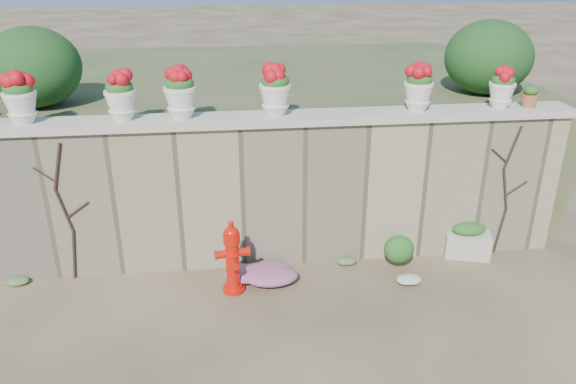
{
  "coord_description": "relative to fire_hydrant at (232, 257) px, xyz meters",
  "views": [
    {
      "loc": [
        -0.61,
        -5.15,
        4.07
      ],
      "look_at": [
        0.16,
        1.4,
        1.19
      ],
      "focal_mm": 35.0,
      "sensor_mm": 36.0,
      "label": 1
    }
  ],
  "objects": [
    {
      "name": "ground",
      "position": [
        0.59,
        -1.02,
        -0.5
      ],
      "size": [
        80.0,
        80.0,
        0.0
      ],
      "primitive_type": "plane",
      "color": "#463623",
      "rests_on": "ground"
    },
    {
      "name": "stone_wall",
      "position": [
        0.59,
        0.78,
        0.5
      ],
      "size": [
        8.0,
        0.4,
        2.0
      ],
      "primitive_type": "cube",
      "color": "gray",
      "rests_on": "ground"
    },
    {
      "name": "wall_cap",
      "position": [
        0.59,
        0.78,
        1.55
      ],
      "size": [
        8.1,
        0.52,
        0.1
      ],
      "primitive_type": "cube",
      "color": "#BBB29F",
      "rests_on": "stone_wall"
    },
    {
      "name": "raised_fill",
      "position": [
        0.59,
        3.98,
        0.5
      ],
      "size": [
        9.0,
        6.0,
        2.0
      ],
      "primitive_type": "cube",
      "color": "#384C23",
      "rests_on": "ground"
    },
    {
      "name": "back_shrub_left",
      "position": [
        -2.61,
        1.98,
        2.05
      ],
      "size": [
        1.3,
        1.3,
        1.1
      ],
      "primitive_type": "ellipsoid",
      "color": "#143814",
      "rests_on": "raised_fill"
    },
    {
      "name": "back_shrub_right",
      "position": [
        3.99,
        1.98,
        2.05
      ],
      "size": [
        1.3,
        1.3,
        1.1
      ],
      "primitive_type": "ellipsoid",
      "color": "#143814",
      "rests_on": "raised_fill"
    },
    {
      "name": "vine_left",
      "position": [
        -2.09,
        0.56,
        0.49
      ],
      "size": [
        0.6,
        0.04,
        1.91
      ],
      "color": "black",
      "rests_on": "ground"
    },
    {
      "name": "vine_right",
      "position": [
        3.81,
        0.56,
        0.49
      ],
      "size": [
        0.6,
        0.04,
        1.91
      ],
      "color": "black",
      "rests_on": "ground"
    },
    {
      "name": "fire_hydrant",
      "position": [
        0.0,
        0.0,
        0.0
      ],
      "size": [
        0.43,
        0.31,
        1.0
      ],
      "rotation": [
        0.0,
        0.0,
        0.13
      ],
      "color": "red",
      "rests_on": "ground"
    },
    {
      "name": "planter_box",
      "position": [
        3.35,
        0.53,
        -0.26
      ],
      "size": [
        0.69,
        0.51,
        0.52
      ],
      "rotation": [
        0.0,
        0.0,
        -0.27
      ],
      "color": "#BBB29F",
      "rests_on": "ground"
    },
    {
      "name": "green_shrub",
      "position": [
        2.28,
        0.25,
        -0.18
      ],
      "size": [
        0.69,
        0.62,
        0.65
      ],
      "primitive_type": "ellipsoid",
      "color": "#1E5119",
      "rests_on": "ground"
    },
    {
      "name": "magenta_clump",
      "position": [
        0.33,
        0.19,
        -0.37
      ],
      "size": [
        0.95,
        0.63,
        0.25
      ],
      "primitive_type": "ellipsoid",
      "color": "#C627A8",
      "rests_on": "ground"
    },
    {
      "name": "white_flowers",
      "position": [
        2.21,
        -0.13,
        -0.41
      ],
      "size": [
        0.49,
        0.4,
        0.18
      ],
      "primitive_type": "ellipsoid",
      "color": "white",
      "rests_on": "ground"
    },
    {
      "name": "urn_pot_0",
      "position": [
        -2.45,
        0.78,
        1.91
      ],
      "size": [
        0.4,
        0.4,
        0.62
      ],
      "color": "silver",
      "rests_on": "wall_cap"
    },
    {
      "name": "urn_pot_1",
      "position": [
        -1.27,
        0.78,
        1.9
      ],
      "size": [
        0.38,
        0.38,
        0.6
      ],
      "color": "silver",
      "rests_on": "wall_cap"
    },
    {
      "name": "urn_pot_2",
      "position": [
        -0.55,
        0.78,
        1.92
      ],
      "size": [
        0.41,
        0.41,
        0.64
      ],
      "color": "silver",
      "rests_on": "wall_cap"
    },
    {
      "name": "urn_pot_3",
      "position": [
        0.64,
        0.78,
        1.91
      ],
      "size": [
        0.41,
        0.41,
        0.64
      ],
      "color": "silver",
      "rests_on": "wall_cap"
    },
    {
      "name": "urn_pot_4",
      "position": [
        2.51,
        0.78,
        1.9
      ],
      "size": [
        0.38,
        0.38,
        0.6
      ],
      "color": "silver",
      "rests_on": "wall_cap"
    },
    {
      "name": "urn_pot_5",
      "position": [
        3.65,
        0.78,
        1.87
      ],
      "size": [
        0.35,
        0.35,
        0.54
      ],
      "color": "silver",
      "rests_on": "wall_cap"
    },
    {
      "name": "terracotta_pot",
      "position": [
        4.06,
        0.78,
        1.73
      ],
      "size": [
        0.23,
        0.23,
        0.28
      ],
      "color": "#A75B33",
      "rests_on": "wall_cap"
    }
  ]
}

